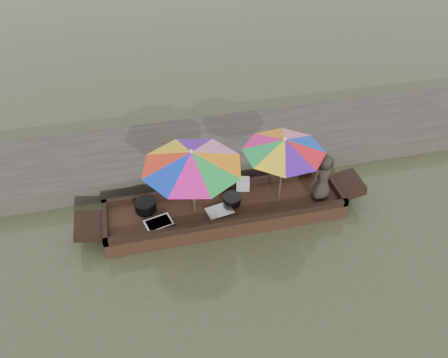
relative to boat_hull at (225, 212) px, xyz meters
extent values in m
plane|color=#383F24|center=(0.00, 0.00, -0.17)|extent=(80.00, 80.00, 0.00)
cube|color=#2D2B26|center=(0.00, 2.20, 0.08)|extent=(22.00, 2.20, 0.50)
cube|color=black|center=(0.00, 0.00, 0.00)|extent=(5.00, 1.20, 0.35)
cylinder|color=black|center=(-1.63, 0.25, 0.29)|extent=(0.43, 0.43, 0.23)
cube|color=silver|center=(-1.42, -0.26, 0.22)|extent=(0.60, 0.49, 0.09)
cube|color=silver|center=(-0.16, -0.17, 0.21)|extent=(0.59, 0.46, 0.06)
cylinder|color=black|center=(0.16, 0.05, 0.26)|extent=(0.37, 0.37, 0.17)
cube|color=silver|center=(0.50, 0.45, 0.30)|extent=(0.33, 0.28, 0.26)
imported|color=black|center=(2.03, -0.18, 0.72)|extent=(0.60, 0.46, 1.09)
camera|label=1|loc=(-1.52, -6.47, 6.48)|focal=35.00mm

